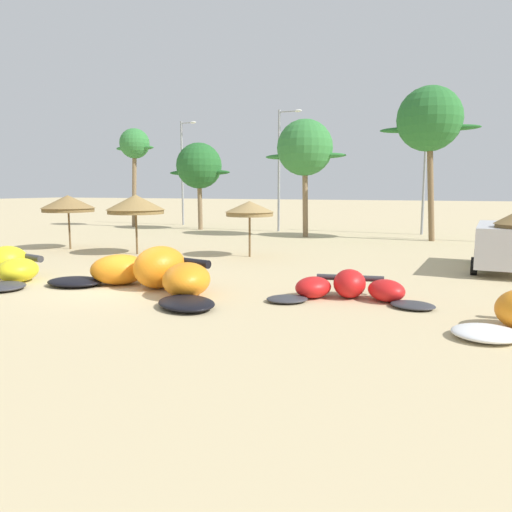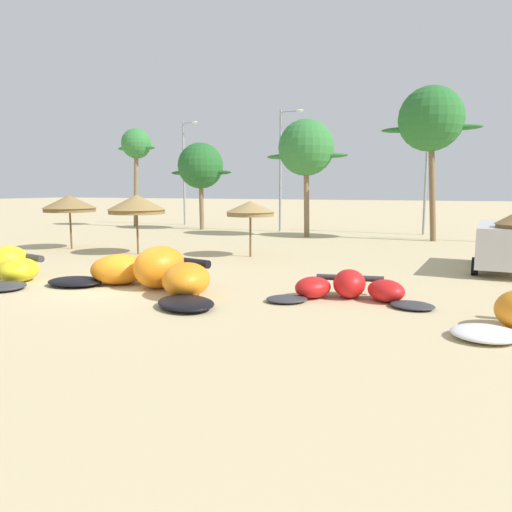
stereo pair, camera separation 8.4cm
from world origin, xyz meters
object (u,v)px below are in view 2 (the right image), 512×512
(palm_leftmost, at_px, (136,146))
(palm_left, at_px, (201,166))
(palm_left_of_gap, at_px, (306,148))
(parked_van, at_px, (505,243))
(kite_left_of_center, at_px, (151,274))
(beach_umbrella_middle, at_px, (137,204))
(palm_center_left, at_px, (431,120))
(beach_umbrella_near_van, at_px, (69,203))
(lamppost_west, at_px, (185,168))
(lamppost_west_center, at_px, (282,164))
(kite_center, at_px, (349,289))
(lamppost_east_center, at_px, (429,163))
(beach_umbrella_near_palms, at_px, (250,209))

(palm_leftmost, relative_size, palm_left, 1.21)
(palm_left_of_gap, bearing_deg, parked_van, -41.37)
(kite_left_of_center, height_order, beach_umbrella_middle, beach_umbrella_middle)
(palm_left, relative_size, palm_center_left, 0.73)
(beach_umbrella_near_van, bearing_deg, palm_left, 88.47)
(kite_left_of_center, xyz_separation_m, palm_center_left, (7.25, 19.09, 6.87))
(kite_left_of_center, bearing_deg, beach_umbrella_near_van, 144.53)
(beach_umbrella_near_van, height_order, palm_center_left, palm_center_left)
(kite_left_of_center, distance_m, lamppost_west, 28.80)
(beach_umbrella_middle, xyz_separation_m, palm_center_left, (12.89, 12.14, 4.91))
(palm_center_left, xyz_separation_m, lamppost_west_center, (-10.60, 2.88, -2.32))
(kite_center, distance_m, palm_left, 26.16)
(parked_van, xyz_separation_m, palm_left_of_gap, (-11.30, 9.95, 4.81))
(palm_left, bearing_deg, lamppost_east_center, 7.49)
(kite_center, distance_m, beach_umbrella_near_palms, 9.71)
(beach_umbrella_middle, xyz_separation_m, parked_van, (16.47, 1.66, -1.40))
(parked_van, height_order, palm_center_left, palm_center_left)
(beach_umbrella_middle, xyz_separation_m, palm_leftmost, (-10.66, 14.63, 4.35))
(beach_umbrella_near_palms, xyz_separation_m, palm_leftmost, (-16.23, 13.32, 4.53))
(beach_umbrella_near_van, relative_size, beach_umbrella_middle, 0.98)
(beach_umbrella_near_palms, distance_m, palm_left_of_gap, 10.92)
(kite_center, xyz_separation_m, palm_center_left, (1.08, 18.01, 7.08))
(kite_left_of_center, xyz_separation_m, lamppost_east_center, (7.05, 23.40, 4.51))
(lamppost_west, xyz_separation_m, lamppost_west_center, (10.28, -2.99, -0.01))
(beach_umbrella_middle, xyz_separation_m, lamppost_west_center, (2.29, 15.02, 2.59))
(beach_umbrella_near_palms, distance_m, palm_center_left, 14.04)
(beach_umbrella_near_palms, height_order, palm_center_left, palm_center_left)
(palm_leftmost, height_order, lamppost_west, lamppost_west)
(beach_umbrella_near_van, relative_size, beach_umbrella_near_palms, 1.09)
(kite_center, height_order, lamppost_west, lamppost_west)
(palm_center_left, bearing_deg, kite_left_of_center, -110.80)
(beach_umbrella_near_palms, xyz_separation_m, lamppost_east_center, (7.12, 15.15, 2.73))
(parked_van, bearing_deg, kite_center, -121.76)
(palm_leftmost, bearing_deg, beach_umbrella_middle, -53.91)
(parked_van, xyz_separation_m, palm_leftmost, (-27.14, 12.97, 5.74))
(beach_umbrella_middle, distance_m, lamppost_west_center, 15.42)
(beach_umbrella_middle, xyz_separation_m, lamppost_east_center, (12.69, 16.45, 2.55))
(kite_center, relative_size, palm_center_left, 0.52)
(palm_left, relative_size, lamppost_west, 0.75)
(beach_umbrella_middle, bearing_deg, lamppost_west_center, 81.32)
(beach_umbrella_near_van, height_order, lamppost_west, lamppost_west)
(beach_umbrella_near_van, height_order, beach_umbrella_near_palms, beach_umbrella_near_van)
(kite_left_of_center, xyz_separation_m, lamppost_west_center, (-3.34, 21.97, 4.55))
(kite_left_of_center, relative_size, palm_left_of_gap, 0.93)
(kite_left_of_center, bearing_deg, parked_van, 38.47)
(kite_center, bearing_deg, palm_leftmost, 137.64)
(parked_van, xyz_separation_m, lamppost_east_center, (-3.79, 14.79, 3.95))
(beach_umbrella_middle, relative_size, palm_left, 0.43)
(lamppost_west, bearing_deg, beach_umbrella_near_palms, -50.95)
(beach_umbrella_near_van, bearing_deg, parked_van, 3.47)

